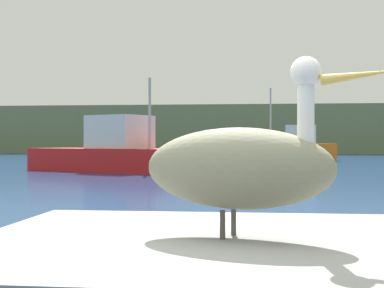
# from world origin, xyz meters

# --- Properties ---
(hillside_backdrop) EXTENTS (140.00, 12.99, 5.43)m
(hillside_backdrop) POSITION_xyz_m (0.00, 66.68, 2.72)
(hillside_backdrop) COLOR #6B7A51
(hillside_backdrop) RESTS_ON ground
(pelican) EXTENTS (1.43, 0.81, 0.98)m
(pelican) POSITION_xyz_m (0.34, -0.20, 1.22)
(pelican) COLOR gray
(pelican) RESTS_ON pier_dock
(fishing_boat_red) EXTENTS (8.20, 5.80, 4.14)m
(fishing_boat_red) POSITION_xyz_m (-6.23, 22.72, 0.86)
(fishing_boat_red) COLOR red
(fishing_boat_red) RESTS_ON ground
(fishing_boat_orange) EXTENTS (5.91, 1.95, 5.26)m
(fishing_boat_orange) POSITION_xyz_m (3.15, 39.41, 0.93)
(fishing_boat_orange) COLOR orange
(fishing_boat_orange) RESTS_ON ground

